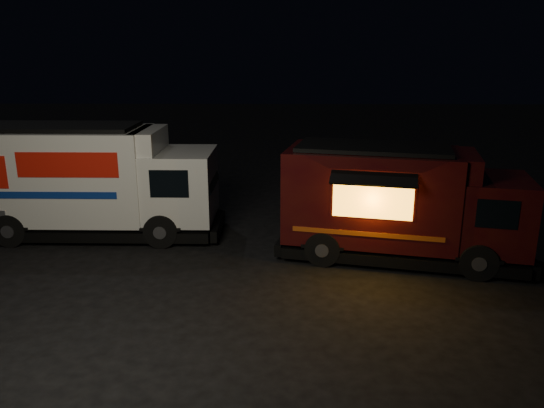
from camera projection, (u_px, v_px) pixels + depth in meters
The scene contains 3 objects.
ground at pixel (228, 289), 11.21m from camera, with size 80.00×80.00×0.00m, color black.
white_truck at pixel (97, 181), 14.16m from camera, with size 6.59×2.25×2.99m, color silver, non-canonical shape.
red_truck at pixel (404, 203), 12.55m from camera, with size 5.85×2.15×2.72m, color #360D09, non-canonical shape.
Camera 1 is at (1.07, -10.25, 4.85)m, focal length 35.00 mm.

